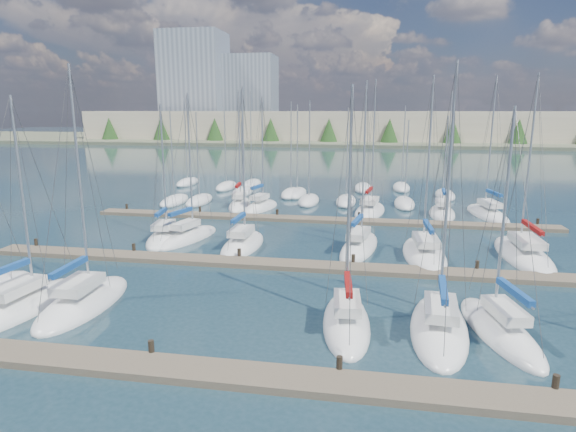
% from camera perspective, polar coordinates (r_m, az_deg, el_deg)
% --- Properties ---
extents(ground, '(400.00, 400.00, 0.00)m').
position_cam_1_polar(ground, '(75.50, 5.97, 4.46)').
color(ground, '#243E49').
rests_on(ground, ground).
extents(dock_near, '(44.00, 1.93, 1.10)m').
position_cam_1_polar(dock_near, '(20.16, -6.12, -18.23)').
color(dock_near, '#6B5E4C').
rests_on(dock_near, ground).
extents(dock_mid, '(44.00, 1.93, 1.10)m').
position_cam_1_polar(dock_mid, '(32.68, 0.60, -5.85)').
color(dock_mid, '#6B5E4C').
rests_on(dock_mid, ground).
extents(dock_far, '(44.00, 1.93, 1.10)m').
position_cam_1_polar(dock_far, '(46.06, 3.39, -0.44)').
color(dock_far, '#6B5E4C').
rests_on(dock_far, ground).
extents(sailboat_o, '(3.81, 6.92, 12.55)m').
position_cam_1_polar(sailboat_o, '(51.84, -3.24, 1.07)').
color(sailboat_o, white).
rests_on(sailboat_o, ground).
extents(sailboat_l, '(3.25, 9.09, 13.51)m').
position_cam_1_polar(sailboat_l, '(36.42, 15.84, -4.36)').
color(sailboat_l, white).
rests_on(sailboat_l, ground).
extents(sailboat_e, '(3.44, 8.58, 13.31)m').
position_cam_1_polar(sailboat_e, '(24.84, 17.46, -12.49)').
color(sailboat_e, white).
rests_on(sailboat_e, ground).
extents(sailboat_i, '(3.88, 7.78, 12.46)m').
position_cam_1_polar(sailboat_i, '(40.34, -11.68, -2.48)').
color(sailboat_i, white).
rests_on(sailboat_i, ground).
extents(sailboat_b, '(3.39, 8.79, 11.90)m').
position_cam_1_polar(sailboat_b, '(29.74, -28.73, -9.30)').
color(sailboat_b, white).
rests_on(sailboat_b, ground).
extents(sailboat_r, '(3.98, 9.21, 14.48)m').
position_cam_1_polar(sailboat_r, '(52.32, 22.55, 0.22)').
color(sailboat_r, white).
rests_on(sailboat_r, ground).
extents(sailboat_k, '(3.79, 8.99, 13.26)m').
position_cam_1_polar(sailboat_k, '(37.20, 8.44, -3.64)').
color(sailboat_k, white).
rests_on(sailboat_k, ground).
extents(sailboat_d, '(2.92, 7.57, 12.32)m').
position_cam_1_polar(sailboat_d, '(24.44, 6.93, -12.37)').
color(sailboat_d, white).
rests_on(sailboat_d, ground).
extents(sailboat_f, '(3.68, 8.05, 11.35)m').
position_cam_1_polar(sailboat_f, '(25.54, 23.77, -12.28)').
color(sailboat_f, white).
rests_on(sailboat_f, ground).
extents(sailboat_h, '(3.49, 7.03, 11.60)m').
position_cam_1_polar(sailboat_h, '(40.57, -14.32, -2.55)').
color(sailboat_h, white).
rests_on(sailboat_h, ground).
extents(sailboat_m, '(3.25, 10.04, 13.66)m').
position_cam_1_polar(sailboat_m, '(38.86, 26.09, -4.13)').
color(sailboat_m, white).
rests_on(sailboat_m, ground).
extents(sailboat_j, '(2.87, 7.66, 12.87)m').
position_cam_1_polar(sailboat_j, '(37.61, -5.38, -3.39)').
color(sailboat_j, white).
rests_on(sailboat_j, ground).
extents(sailboat_q, '(3.00, 7.28, 10.60)m').
position_cam_1_polar(sailboat_q, '(51.26, 17.79, 0.33)').
color(sailboat_q, white).
rests_on(sailboat_q, ground).
extents(sailboat_n, '(2.99, 7.41, 13.19)m').
position_cam_1_polar(sailboat_n, '(53.22, -5.73, 1.33)').
color(sailboat_n, white).
rests_on(sailboat_n, ground).
extents(sailboat_p, '(4.05, 8.72, 14.16)m').
position_cam_1_polar(sailboat_p, '(50.57, 9.68, 0.61)').
color(sailboat_p, white).
rests_on(sailboat_p, ground).
extents(sailboat_c, '(3.30, 8.16, 13.45)m').
position_cam_1_polar(sailboat_c, '(28.83, -23.02, -9.39)').
color(sailboat_c, white).
rests_on(sailboat_c, ground).
extents(distant_boats, '(36.93, 20.75, 13.30)m').
position_cam_1_polar(distant_boats, '(59.97, 0.75, 2.74)').
color(distant_boats, '#9EA0A5').
rests_on(distant_boats, ground).
extents(shoreline, '(400.00, 60.00, 38.00)m').
position_cam_1_polar(shoreline, '(165.42, 3.54, 11.41)').
color(shoreline, '#666B51').
rests_on(shoreline, ground).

